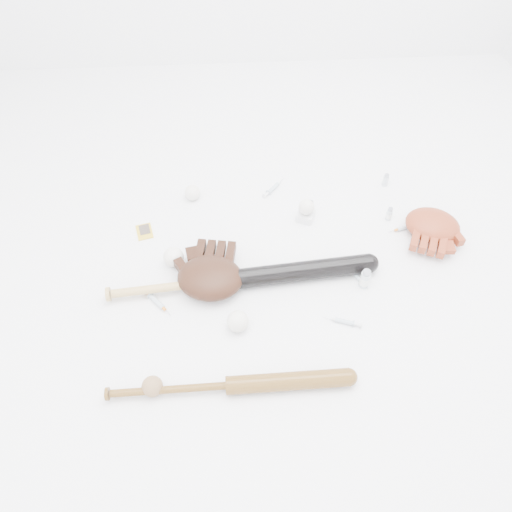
{
  "coord_description": "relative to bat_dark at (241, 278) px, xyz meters",
  "views": [
    {
      "loc": [
        -0.08,
        -1.12,
        1.47
      ],
      "look_at": [
        -0.01,
        0.04,
        0.06
      ],
      "focal_mm": 35.0,
      "sensor_mm": 36.0,
      "label": 1
    }
  ],
  "objects": [
    {
      "name": "vial_0",
      "position": [
        0.61,
        0.29,
        -0.01
      ],
      "size": [
        0.02,
        0.02,
        0.06
      ],
      "primitive_type": "cylinder",
      "color": "silver",
      "rests_on": "ground"
    },
    {
      "name": "trading_card",
      "position": [
        -0.37,
        0.28,
        -0.03
      ],
      "size": [
        0.08,
        0.1,
        0.0
      ],
      "primitive_type": "cube",
      "rotation": [
        0.0,
        0.0,
        0.24
      ],
      "color": "gold",
      "rests_on": "ground"
    },
    {
      "name": "baseball_left",
      "position": [
        -0.25,
        0.11,
        0.0
      ],
      "size": [
        0.08,
        0.08,
        0.08
      ],
      "primitive_type": "sphere",
      "color": "white",
      "rests_on": "ground"
    },
    {
      "name": "syringe_4",
      "position": [
        0.66,
        0.24,
        -0.03
      ],
      "size": [
        0.15,
        0.07,
        0.02
      ],
      "primitive_type": null,
      "rotation": [
        0.0,
        0.0,
        3.41
      ],
      "color": "#ADBCC6",
      "rests_on": "ground"
    },
    {
      "name": "vial_3",
      "position": [
        0.44,
        -0.03,
        0.0
      ],
      "size": [
        0.04,
        0.04,
        0.08
      ],
      "primitive_type": "cylinder",
      "color": "silver",
      "rests_on": "ground"
    },
    {
      "name": "baseball_mid",
      "position": [
        -0.02,
        -0.18,
        0.0
      ],
      "size": [
        0.07,
        0.07,
        0.07
      ],
      "primitive_type": "sphere",
      "color": "white",
      "rests_on": "ground"
    },
    {
      "name": "baseball_on_pedestal",
      "position": [
        0.27,
        0.32,
        0.03
      ],
      "size": [
        0.06,
        0.06,
        0.06
      ],
      "primitive_type": "sphere",
      "color": "white",
      "rests_on": "pedestal"
    },
    {
      "name": "syringe_3",
      "position": [
        0.43,
        0.0,
        -0.03
      ],
      "size": [
        0.08,
        0.13,
        0.02
      ],
      "primitive_type": null,
      "rotation": [
        0.0,
        0.0,
        -1.11
      ],
      "color": "#ADBCC6",
      "rests_on": "ground"
    },
    {
      "name": "pedestal",
      "position": [
        0.27,
        0.32,
        -0.02
      ],
      "size": [
        0.08,
        0.08,
        0.04
      ],
      "primitive_type": "cube",
      "rotation": [
        0.0,
        0.0,
        -0.42
      ],
      "color": "white",
      "rests_on": "ground"
    },
    {
      "name": "bat_dark",
      "position": [
        0.0,
        0.0,
        0.0
      ],
      "size": [
        1.01,
        0.16,
        0.07
      ],
      "primitive_type": null,
      "rotation": [
        0.0,
        0.0,
        0.09
      ],
      "color": "black",
      "rests_on": "ground"
    },
    {
      "name": "glove_tan",
      "position": [
        0.76,
        0.21,
        0.01
      ],
      "size": [
        0.33,
        0.33,
        0.09
      ],
      "primitive_type": null,
      "rotation": [
        0.0,
        0.0,
        2.71
      ],
      "color": "maroon",
      "rests_on": "ground"
    },
    {
      "name": "bat_wood",
      "position": [
        -0.06,
        -0.4,
        -0.01
      ],
      "size": [
        0.79,
        0.07,
        0.06
      ],
      "primitive_type": null,
      "rotation": [
        0.0,
        0.0,
        0.01
      ],
      "color": "brown",
      "rests_on": "ground"
    },
    {
      "name": "syringe_0",
      "position": [
        -0.3,
        -0.06,
        -0.03
      ],
      "size": [
        0.13,
        0.14,
        0.02
      ],
      "primitive_type": null,
      "rotation": [
        0.0,
        0.0,
        -0.86
      ],
      "color": "#ADBCC6",
      "rests_on": "ground"
    },
    {
      "name": "baseball_upper",
      "position": [
        -0.18,
        0.46,
        -0.0
      ],
      "size": [
        0.07,
        0.07,
        0.07
      ],
      "primitive_type": "sphere",
      "color": "white",
      "rests_on": "ground"
    },
    {
      "name": "syringe_2",
      "position": [
        0.16,
        0.5,
        -0.03
      ],
      "size": [
        0.12,
        0.13,
        0.02
      ],
      "primitive_type": null,
      "rotation": [
        0.0,
        0.0,
        0.86
      ],
      "color": "#ADBCC6",
      "rests_on": "ground"
    },
    {
      "name": "syringe_1",
      "position": [
        0.35,
        -0.19,
        -0.03
      ],
      "size": [
        0.14,
        0.07,
        0.02
      ],
      "primitive_type": null,
      "rotation": [
        0.0,
        0.0,
        2.81
      ],
      "color": "#ADBCC6",
      "rests_on": "ground"
    },
    {
      "name": "vial_1",
      "position": [
        0.64,
        0.5,
        -0.01
      ],
      "size": [
        0.02,
        0.02,
        0.06
      ],
      "primitive_type": "cylinder",
      "color": "silver",
      "rests_on": "ground"
    },
    {
      "name": "glove_dark",
      "position": [
        -0.11,
        0.0,
        0.01
      ],
      "size": [
        0.32,
        0.32,
        0.1
      ],
      "primitive_type": null,
      "rotation": [
        0.0,
        0.0,
        -0.16
      ],
      "color": "black",
      "rests_on": "ground"
    },
    {
      "name": "baseball_aged",
      "position": [
        -0.29,
        -0.39,
        -0.0
      ],
      "size": [
        0.07,
        0.07,
        0.07
      ],
      "primitive_type": "sphere",
      "color": "olive",
      "rests_on": "ground"
    },
    {
      "name": "vial_2",
      "position": [
        0.29,
        0.33,
        0.0
      ],
      "size": [
        0.03,
        0.03,
        0.08
      ],
      "primitive_type": "cylinder",
      "color": "silver",
      "rests_on": "ground"
    }
  ]
}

